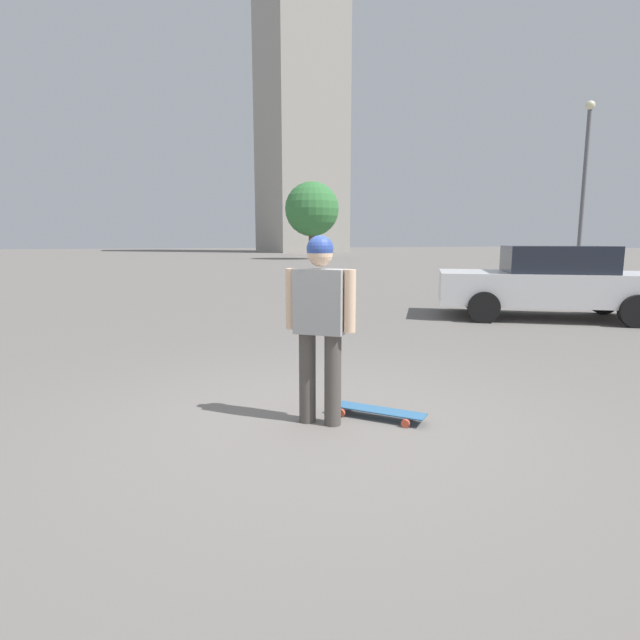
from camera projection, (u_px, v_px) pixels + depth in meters
name	position (u px, v px, depth m)	size (l,w,h in m)	color
ground_plane	(320.00, 423.00, 4.32)	(220.00, 220.00, 0.00)	slate
person	(320.00, 315.00, 4.17)	(0.48, 0.45, 1.60)	#4C4742
skateboard	(376.00, 411.00, 4.42)	(0.70, 0.79, 0.08)	#336693
car_parked_near	(550.00, 282.00, 10.09)	(4.51, 3.96, 1.46)	silver
building_block_distant	(300.00, 95.00, 69.86)	(9.90, 12.39, 43.74)	#9E998E
tree_distant	(312.00, 209.00, 42.95)	(4.65, 4.65, 6.61)	brown
lamp_post	(584.00, 182.00, 15.38)	(0.28, 0.28, 5.74)	#59595E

